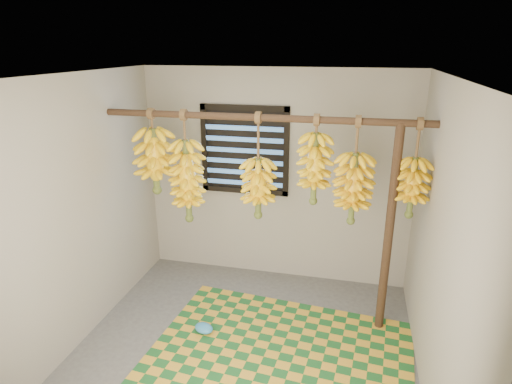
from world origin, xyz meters
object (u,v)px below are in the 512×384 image
(banana_bunch_e, at_px, (353,189))
(banana_bunch_f, at_px, (412,187))
(plastic_bag, at_px, (204,328))
(banana_bunch_b, at_px, (187,181))
(support_post, at_px, (389,233))
(woven_mat, at_px, (277,360))
(banana_bunch_d, at_px, (315,169))
(banana_bunch_a, at_px, (155,161))
(banana_bunch_c, at_px, (258,188))

(banana_bunch_e, xyz_separation_m, banana_bunch_f, (0.49, 0.00, 0.05))
(plastic_bag, relative_size, banana_bunch_b, 0.18)
(support_post, relative_size, woven_mat, 0.88)
(banana_bunch_d, xyz_separation_m, banana_bunch_e, (0.35, 0.00, -0.16))
(banana_bunch_e, bearing_deg, banana_bunch_a, 180.00)
(banana_bunch_e, distance_m, banana_bunch_f, 0.50)
(banana_bunch_b, height_order, banana_bunch_e, same)
(plastic_bag, height_order, banana_bunch_b, banana_bunch_b)
(banana_bunch_d, height_order, banana_bunch_e, same)
(banana_bunch_a, height_order, banana_bunch_e, same)
(banana_bunch_c, height_order, banana_bunch_e, same)
(banana_bunch_e, bearing_deg, banana_bunch_d, 180.00)
(woven_mat, xyz_separation_m, banana_bunch_c, (-0.34, 0.70, 1.33))
(support_post, distance_m, banana_bunch_e, 0.53)
(plastic_bag, bearing_deg, banana_bunch_c, 49.05)
(banana_bunch_d, bearing_deg, plastic_bag, -152.75)
(banana_bunch_b, bearing_deg, banana_bunch_d, 0.00)
(banana_bunch_a, xyz_separation_m, banana_bunch_c, (1.04, -0.00, -0.20))
(banana_bunch_a, bearing_deg, banana_bunch_e, -0.00)
(woven_mat, distance_m, banana_bunch_b, 1.85)
(woven_mat, xyz_separation_m, banana_bunch_d, (0.18, 0.70, 1.56))
(banana_bunch_e, bearing_deg, banana_bunch_f, 0.00)
(banana_bunch_c, bearing_deg, plastic_bag, -130.95)
(banana_bunch_c, bearing_deg, banana_bunch_a, 180.00)
(woven_mat, relative_size, banana_bunch_c, 2.26)
(support_post, xyz_separation_m, banana_bunch_a, (-2.25, 0.00, 0.54))
(woven_mat, height_order, banana_bunch_f, banana_bunch_f)
(plastic_bag, distance_m, banana_bunch_a, 1.68)
(banana_bunch_c, height_order, banana_bunch_f, same)
(plastic_bag, height_order, banana_bunch_a, banana_bunch_a)
(woven_mat, height_order, banana_bunch_c, banana_bunch_c)
(banana_bunch_b, height_order, banana_bunch_c, same)
(support_post, distance_m, banana_bunch_d, 0.89)
(banana_bunch_d, height_order, banana_bunch_f, same)
(banana_bunch_f, bearing_deg, banana_bunch_a, 180.00)
(woven_mat, height_order, banana_bunch_b, banana_bunch_b)
(banana_bunch_e, bearing_deg, banana_bunch_b, 180.00)
(support_post, height_order, banana_bunch_a, banana_bunch_a)
(plastic_bag, bearing_deg, support_post, 16.48)
(banana_bunch_b, distance_m, banana_bunch_c, 0.71)
(woven_mat, xyz_separation_m, banana_bunch_b, (-1.05, 0.70, 1.35))
(plastic_bag, distance_m, banana_bunch_b, 1.42)
(banana_bunch_a, bearing_deg, support_post, -0.00)
(banana_bunch_a, xyz_separation_m, banana_bunch_f, (2.40, -0.00, -0.09))
(woven_mat, height_order, plastic_bag, plastic_bag)
(banana_bunch_d, bearing_deg, banana_bunch_e, 0.00)
(support_post, xyz_separation_m, plastic_bag, (-1.63, -0.48, -0.95))
(banana_bunch_e, relative_size, banana_bunch_f, 1.12)
(plastic_bag, relative_size, banana_bunch_d, 0.24)
(banana_bunch_a, xyz_separation_m, banana_bunch_b, (0.33, -0.00, -0.19))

